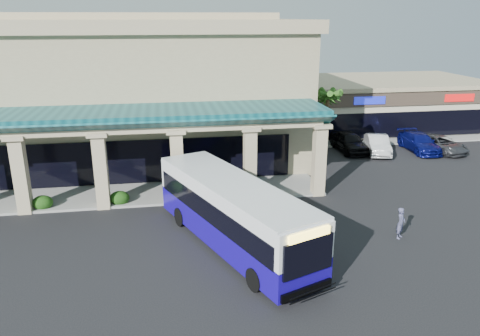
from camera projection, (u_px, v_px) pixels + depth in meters
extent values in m
plane|color=black|center=(240.00, 236.00, 24.76)|extent=(110.00, 110.00, 0.00)
imported|color=#4C4E71|center=(401.00, 223.00, 24.33)|extent=(0.72, 0.72, 1.69)
imported|color=black|center=(349.00, 142.00, 40.17)|extent=(2.08, 5.07, 1.72)
imported|color=silver|center=(377.00, 144.00, 39.54)|extent=(2.85, 5.01, 1.56)
imported|color=#090D5C|center=(419.00, 142.00, 40.27)|extent=(2.28, 5.30, 1.52)
imported|color=#393A3F|center=(440.00, 144.00, 40.06)|extent=(3.59, 5.47, 1.40)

